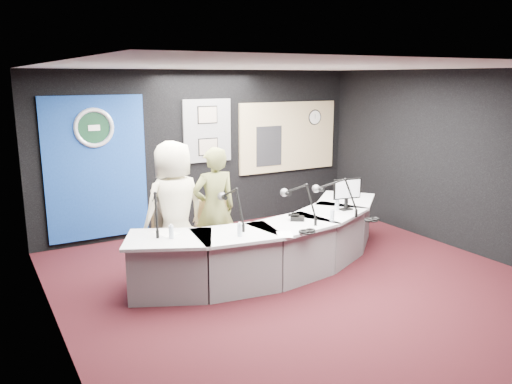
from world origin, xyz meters
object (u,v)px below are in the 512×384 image
person_man (174,209)px  person_woman (214,209)px  armchair_left (176,241)px  armchair_right (215,234)px  broadcast_desk (274,244)px

person_man → person_woman: (0.56, -0.07, -0.06)m
armchair_left → person_man: size_ratio=0.51×
armchair_right → person_man: size_ratio=0.55×
person_woman → broadcast_desk: bearing=148.9°
broadcast_desk → armchair_left: (-1.26, 0.54, 0.10)m
person_man → person_woman: size_ratio=1.06×
person_woman → armchair_right: bearing=3.1°
broadcast_desk → armchair_right: 0.85m
armchair_right → person_man: (-0.56, 0.07, 0.42)m
broadcast_desk → person_woman: person_woman is taller
armchair_left → person_man: bearing=0.0°
armchair_left → person_woman: size_ratio=0.55×
broadcast_desk → person_man: person_man is taller
armchair_right → person_woman: (0.00, 0.00, 0.37)m
armchair_right → person_woman: size_ratio=0.58×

